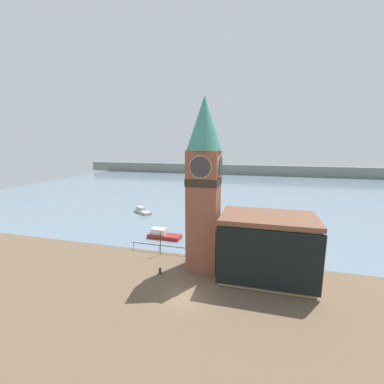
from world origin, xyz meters
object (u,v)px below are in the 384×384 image
at_px(boat_near, 163,235).
at_px(lamp_post, 160,237).
at_px(pier_building, 267,247).
at_px(clock_tower, 204,181).
at_px(boat_far, 142,211).
at_px(mooring_bollard_near, 160,270).

relative_size(boat_near, lamp_post, 1.51).
bearing_deg(pier_building, lamp_post, 169.44).
bearing_deg(clock_tower, boat_far, 131.61).
relative_size(boat_far, lamp_post, 1.37).
height_order(pier_building, boat_near, pier_building).
bearing_deg(mooring_bollard_near, boat_far, 120.46).
relative_size(clock_tower, boat_far, 4.11).
relative_size(pier_building, boat_far, 2.09).
distance_m(pier_building, lamp_post, 14.68).
relative_size(pier_building, mooring_bollard_near, 14.18).
distance_m(boat_near, mooring_bollard_near, 12.19).
bearing_deg(boat_near, boat_far, 129.94).
distance_m(clock_tower, mooring_bollard_near, 12.16).
bearing_deg(mooring_bollard_near, pier_building, 11.05).
relative_size(clock_tower, lamp_post, 5.64).
distance_m(boat_far, mooring_bollard_near, 28.80).
xyz_separation_m(clock_tower, pier_building, (7.69, -0.66, -7.37)).
bearing_deg(boat_near, pier_building, -26.48).
bearing_deg(mooring_bollard_near, lamp_post, 111.26).
bearing_deg(boat_near, lamp_post, -68.78).
height_order(pier_building, lamp_post, pier_building).
height_order(clock_tower, lamp_post, clock_tower).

